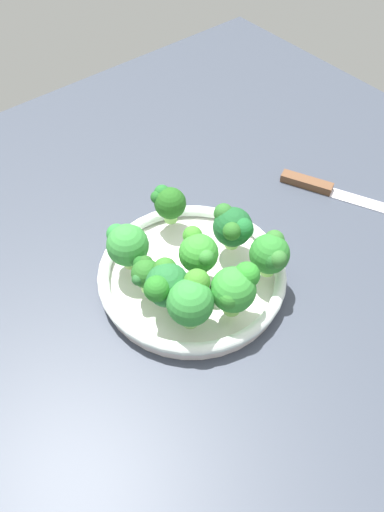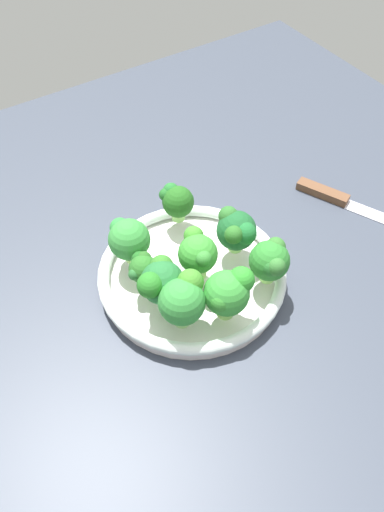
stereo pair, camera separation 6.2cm
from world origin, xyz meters
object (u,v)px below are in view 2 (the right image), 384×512
(broccoli_floret_3, at_px, (161,281))
(broccoli_floret_6, at_px, (183,299))
(broccoli_floret_4, at_px, (237,230))
(broccoli_floret_7, at_px, (129,238))
(broccoli_floret_8, at_px, (270,261))
(broccoli_floret_0, at_px, (177,201))
(broccoli_floret_5, at_px, (143,268))
(knife, at_px, (347,202))
(broccoli_floret_1, at_px, (198,254))
(bowl, at_px, (192,276))
(broccoli_floret_2, at_px, (228,293))

(broccoli_floret_3, bearing_deg, broccoli_floret_6, -168.19)
(broccoli_floret_4, relative_size, broccoli_floret_7, 0.94)
(broccoli_floret_7, xyz_separation_m, broccoli_floret_8, (-0.15, -0.15, -0.00))
(broccoli_floret_0, distance_m, broccoli_floret_8, 0.19)
(broccoli_floret_6, bearing_deg, broccoli_floret_0, -29.25)
(broccoli_floret_7, bearing_deg, broccoli_floret_8, -134.23)
(broccoli_floret_5, height_order, knife, broccoli_floret_5)
(broccoli_floret_0, height_order, broccoli_floret_1, broccoli_floret_1)
(bowl, bearing_deg, broccoli_floret_3, 110.84)
(broccoli_floret_7, height_order, knife, broccoli_floret_7)
(broccoli_floret_7, distance_m, knife, 0.41)
(bowl, xyz_separation_m, broccoli_floret_0, (0.11, -0.04, 0.05))
(broccoli_floret_1, xyz_separation_m, broccoli_floret_2, (-0.08, 0.00, 0.00))
(knife, bearing_deg, broccoli_floret_7, 79.95)
(broccoli_floret_4, bearing_deg, broccoli_floret_8, -175.46)
(broccoli_floret_0, distance_m, broccoli_floret_3, 0.17)
(bowl, distance_m, broccoli_floret_7, 0.12)
(broccoli_floret_1, xyz_separation_m, broccoli_floret_6, (-0.06, 0.06, 0.00))
(broccoli_floret_5, bearing_deg, broccoli_floret_4, -96.64)
(broccoli_floret_3, relative_size, broccoli_floret_8, 1.09)
(broccoli_floret_4, distance_m, broccoli_floret_7, 0.16)
(bowl, bearing_deg, knife, -90.12)
(broccoli_floret_2, height_order, broccoli_floret_7, broccoli_floret_2)
(broccoli_floret_2, relative_size, broccoli_floret_4, 1.14)
(broccoli_floret_1, height_order, broccoli_floret_4, broccoli_floret_1)
(bowl, xyz_separation_m, broccoli_floret_3, (-0.03, 0.07, 0.06))
(bowl, height_order, knife, bowl)
(knife, bearing_deg, broccoli_floret_5, 87.81)
(broccoli_floret_7, bearing_deg, broccoli_floret_3, 179.13)
(knife, bearing_deg, broccoli_floret_6, 100.30)
(bowl, height_order, broccoli_floret_0, broccoli_floret_0)
(broccoli_floret_7, bearing_deg, broccoli_floret_0, -71.09)
(broccoli_floret_0, distance_m, broccoli_floret_2, 0.21)
(broccoli_floret_8, bearing_deg, broccoli_floret_1, 51.30)
(broccoli_floret_0, relative_size, broccoli_floret_2, 0.77)
(bowl, xyz_separation_m, broccoli_floret_4, (-0.00, -0.08, 0.06))
(broccoli_floret_0, distance_m, broccoli_floret_5, 0.15)
(broccoli_floret_7, height_order, broccoli_floret_8, broccoli_floret_7)
(broccoli_floret_3, bearing_deg, broccoli_floret_8, -108.78)
(broccoli_floret_3, height_order, broccoli_floret_7, same)
(bowl, distance_m, broccoli_floret_2, 0.12)
(broccoli_floret_2, relative_size, broccoli_floret_7, 1.07)
(broccoli_floret_1, bearing_deg, broccoli_floret_6, 133.83)
(broccoli_floret_1, distance_m, broccoli_floret_5, 0.08)
(broccoli_floret_1, height_order, broccoli_floret_5, broccoli_floret_1)
(broccoli_floret_8, bearing_deg, bowl, 47.13)
(broccoli_floret_8, bearing_deg, broccoli_floret_3, 71.22)
(broccoli_floret_4, xyz_separation_m, broccoli_floret_8, (-0.08, -0.01, -0.00))
(broccoli_floret_2, bearing_deg, broccoli_floret_7, 21.32)
(broccoli_floret_6, bearing_deg, broccoli_floret_4, -63.74)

